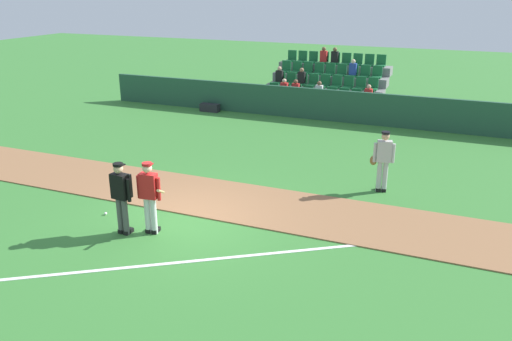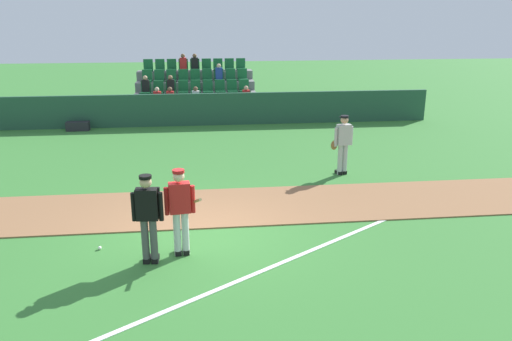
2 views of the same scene
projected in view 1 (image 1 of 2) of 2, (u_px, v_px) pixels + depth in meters
ground_plane at (183, 220)px, 12.91m from camera, size 80.00×80.00×0.00m
infield_dirt_path at (212, 197)px, 14.29m from camera, size 28.00×2.56×0.03m
foul_line_chalk at (290, 252)px, 11.39m from camera, size 10.03×6.75×0.01m
dugout_fence at (312, 104)px, 22.38m from camera, size 20.00×0.16×1.34m
stadium_bleachers at (326, 92)px, 24.35m from camera, size 5.55×3.80×2.70m
batter_red_jersey at (150, 195)px, 11.94m from camera, size 0.72×0.75×1.76m
umpire_home_plate at (121, 194)px, 11.92m from camera, size 0.59×0.33×1.76m
runner_grey_jersey at (383, 159)px, 14.41m from camera, size 0.67×0.37×1.76m
baseball at (106, 214)px, 13.21m from camera, size 0.07×0.07×0.07m
equipment_bag at (210, 108)px, 23.87m from camera, size 0.90×0.36×0.36m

